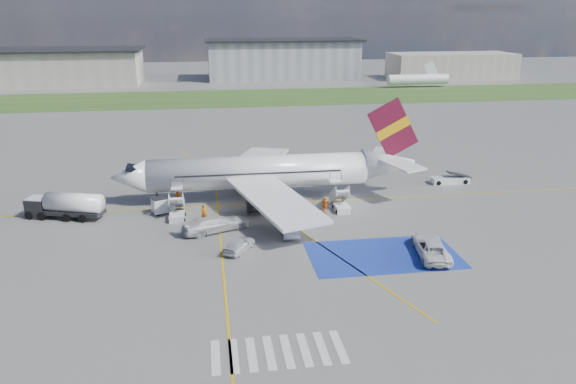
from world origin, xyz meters
The scene contains 23 objects.
ground centered at (0.00, 0.00, 0.00)m, with size 400.00×400.00×0.00m, color #60605E.
grass_strip centered at (0.00, 95.00, 0.01)m, with size 400.00×30.00×0.01m, color #2D4C1E.
taxiway_line_main centered at (0.00, 12.00, 0.01)m, with size 120.00×0.20×0.01m, color gold.
taxiway_line_cross centered at (-5.00, -10.00, 0.01)m, with size 0.20×60.00×0.01m, color gold.
taxiway_line_diag centered at (0.00, 12.00, 0.01)m, with size 0.20×60.00×0.01m, color gold.
staging_box centered at (10.00, -4.00, 0.01)m, with size 14.00×8.00×0.01m, color #1A33A0.
crosswalk centered at (-1.80, -18.00, 0.01)m, with size 9.00×4.00×0.01m.
terminal_west centered at (-55.00, 130.00, 5.00)m, with size 60.00×22.00×10.00m, color #A2998B.
terminal_centre centered at (20.00, 135.00, 6.00)m, with size 48.00×18.00×12.00m, color gray.
terminal_east centered at (75.00, 128.00, 4.00)m, with size 40.00×16.00×8.00m, color #A2998B.
airliner centered at (1.51, 14.00, 3.39)m, with size 36.81×32.95×11.92m.
airstairs_fwd centered at (-9.50, 8.70, 0.62)m, with size 1.90×5.20×3.60m.
airstairs_aft centered at (9.00, 8.70, 0.62)m, with size 1.90×5.20×3.60m.
fuel_tanker centered at (-21.56, 10.62, 1.22)m, with size 8.76×4.66×2.90m.
gpu_cart centered at (-11.13, 10.63, 0.85)m, with size 2.63×2.17×1.89m.
belt_loader centered at (25.73, 16.69, 0.40)m, with size 5.32×2.02×1.59m.
car_silver_a centered at (-3.30, -1.11, 0.69)m, with size 1.63×4.05×1.38m, color silver.
car_silver_b centered at (2.24, 2.50, 0.79)m, with size 1.67×4.79×1.58m, color #B5B7BD.
van_white_a centered at (14.39, -4.55, 1.04)m, with size 2.56×5.55×2.08m, color white.
van_white_b centered at (-5.33, 4.36, 1.07)m, with size 2.23×5.49×2.15m, color silver.
crew_fwd centered at (-6.52, 7.38, 0.94)m, with size 0.69×0.45×1.89m, color orange.
crew_nose centered at (-9.57, 13.55, 0.89)m, with size 0.87×0.68×1.79m, color orange.
crew_aft centered at (6.96, 8.20, 0.89)m, with size 1.04×0.43×1.78m, color orange.
Camera 1 is at (-5.95, -50.26, 22.04)m, focal length 35.00 mm.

